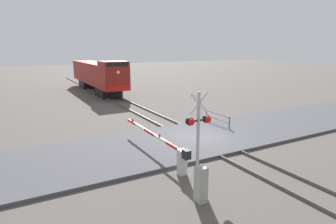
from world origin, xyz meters
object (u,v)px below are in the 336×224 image
object	(u,v)px
locomotive	(98,75)
crossing_gate	(171,150)
guard_railing	(217,118)
utility_cabinet	(201,185)
crossing_signal	(199,126)

from	to	relation	value
locomotive	crossing_gate	bearing A→B (deg)	-98.05
locomotive	guard_railing	bearing A→B (deg)	-81.64
crossing_gate	utility_cabinet	size ratio (longest dim) A/B	5.06
crossing_signal	crossing_gate	distance (m)	2.34
crossing_signal	utility_cabinet	size ratio (longest dim) A/B	2.77
locomotive	crossing_signal	world-z (taller)	locomotive
locomotive	guard_railing	distance (m)	20.51
utility_cabinet	guard_railing	size ratio (longest dim) A/B	0.51
guard_railing	crossing_signal	bearing A→B (deg)	-134.02
crossing_signal	utility_cabinet	bearing A→B (deg)	-121.25
crossing_signal	utility_cabinet	distance (m)	2.57
utility_cabinet	guard_railing	world-z (taller)	utility_cabinet
crossing_signal	crossing_gate	xyz separation A→B (m)	(-0.38, 1.71, -1.55)
locomotive	utility_cabinet	xyz separation A→B (m)	(-4.14, -28.21, -1.46)
crossing_gate	locomotive	bearing A→B (deg)	81.95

